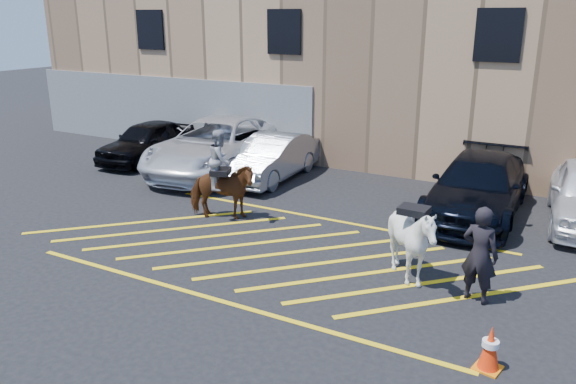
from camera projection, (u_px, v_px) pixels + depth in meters
The scene contains 11 objects.
ground at pixel (290, 249), 12.93m from camera, with size 90.00×90.00×0.00m, color black.
car_black_suv at pixel (148, 141), 20.56m from camera, with size 1.73×4.31×1.47m, color black.
car_white_pickup at pixel (217, 145), 19.17m from camera, with size 2.97×6.45×1.79m, color silver.
car_silver_sedan at pixel (272, 158), 18.26m from camera, with size 1.52×4.36×1.44m, color #8D939A.
car_blue_suv at pixel (478, 187), 14.93m from camera, with size 2.20×5.42×1.57m, color black.
handler at pixel (480, 255), 10.33m from camera, with size 0.68×0.45×1.88m, color black.
warehouse at pixel (436, 55), 21.87m from camera, with size 32.42×10.20×7.30m.
hatching_zone at pixel (283, 253), 12.68m from camera, with size 12.60×5.12×0.01m.
mounted_bay at pixel (221, 184), 14.57m from camera, with size 1.98×1.40×2.39m.
saddled_white at pixel (412, 242), 11.11m from camera, with size 1.44×1.60×1.71m.
traffic_cone at pixel (490, 348), 8.45m from camera, with size 0.45×0.45×0.73m.
Camera 1 is at (5.68, -10.49, 5.15)m, focal length 35.00 mm.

